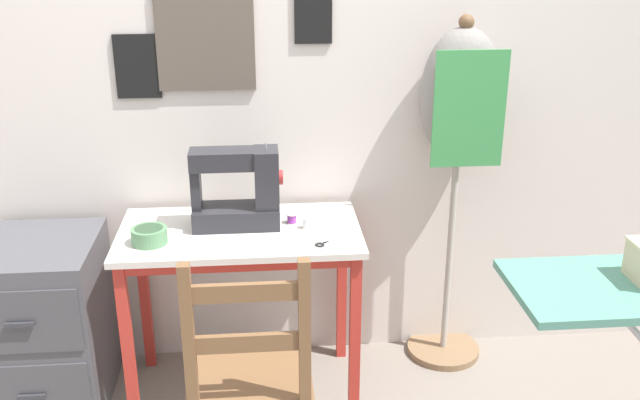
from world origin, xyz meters
name	(u,v)px	position (x,y,z in m)	size (l,w,h in m)	color
wall_back	(236,68)	(0.00, 0.57, 1.28)	(10.00, 0.07, 2.55)	silver
sewing_table	(241,257)	(0.00, 0.24, 0.61)	(0.92, 0.51, 0.72)	silver
sewing_machine	(241,190)	(0.01, 0.29, 0.87)	(0.35, 0.15, 0.33)	#28282D
fabric_bowl	(149,235)	(-0.32, 0.16, 0.75)	(0.13, 0.13, 0.06)	#56895B
scissors	(326,243)	(0.32, 0.10, 0.72)	(0.13, 0.10, 0.01)	silver
thread_spool_near_machine	(292,218)	(0.20, 0.30, 0.74)	(0.04, 0.04, 0.04)	purple
thread_spool_mid_table	(306,223)	(0.25, 0.24, 0.74)	(0.03, 0.03, 0.04)	silver
wooden_chair	(250,381)	(0.03, -0.30, 0.43)	(0.40, 0.38, 0.91)	brown
filing_cabinet	(45,324)	(-0.77, 0.26, 0.34)	(0.45, 0.51, 0.69)	#4C4C51
dress_form	(460,117)	(0.88, 0.45, 1.09)	(0.33, 0.32, 1.49)	#846647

